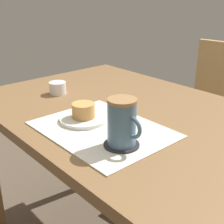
# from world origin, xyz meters

# --- Properties ---
(dining_table) EXTENTS (1.39, 0.79, 0.72)m
(dining_table) POSITION_xyz_m (0.00, 0.00, 0.65)
(dining_table) COLOR brown
(dining_table) RESTS_ON ground_plane
(wooden_chair) EXTENTS (0.47, 0.47, 0.85)m
(wooden_chair) POSITION_xyz_m (-0.18, 0.76, 0.48)
(wooden_chair) COLOR tan
(wooden_chair) RESTS_ON ground_plane
(placemat) EXTENTS (0.42, 0.32, 0.00)m
(placemat) POSITION_xyz_m (-0.04, -0.18, 0.72)
(placemat) COLOR silver
(placemat) RESTS_ON dining_table
(pastry_plate) EXTENTS (0.16, 0.16, 0.01)m
(pastry_plate) POSITION_xyz_m (-0.13, -0.18, 0.73)
(pastry_plate) COLOR silver
(pastry_plate) RESTS_ON placemat
(pastry) EXTENTS (0.08, 0.08, 0.05)m
(pastry) POSITION_xyz_m (-0.13, -0.18, 0.76)
(pastry) COLOR tan
(pastry) RESTS_ON pastry_plate
(coffee_coaster) EXTENTS (0.10, 0.10, 0.00)m
(coffee_coaster) POSITION_xyz_m (0.08, -0.21, 0.73)
(coffee_coaster) COLOR #232328
(coffee_coaster) RESTS_ON placemat
(coffee_mug) EXTENTS (0.11, 0.08, 0.13)m
(coffee_mug) POSITION_xyz_m (0.08, -0.21, 0.80)
(coffee_mug) COLOR slate
(coffee_mug) RESTS_ON coffee_coaster
(sugar_bowl) EXTENTS (0.07, 0.07, 0.05)m
(sugar_bowl) POSITION_xyz_m (-0.43, -0.09, 0.75)
(sugar_bowl) COLOR white
(sugar_bowl) RESTS_ON dining_table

